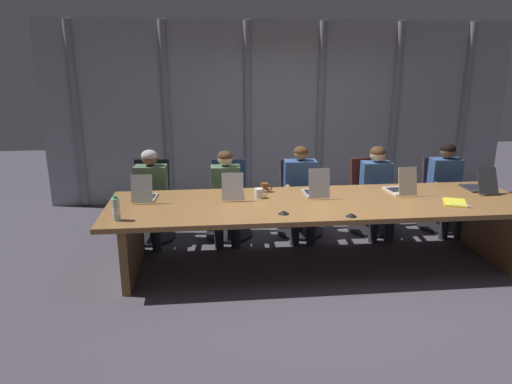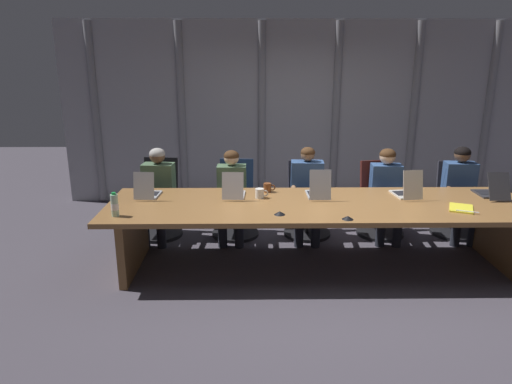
% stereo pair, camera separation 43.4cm
% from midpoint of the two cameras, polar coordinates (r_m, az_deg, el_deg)
% --- Properties ---
extents(ground_plane, '(14.33, 14.33, 0.00)m').
position_cam_midpoint_polar(ground_plane, '(5.23, 5.11, -8.84)').
color(ground_plane, '#47424C').
extents(conference_table, '(4.48, 1.23, 0.73)m').
position_cam_midpoint_polar(conference_table, '(5.00, 5.28, -2.61)').
color(conference_table, olive).
rests_on(conference_table, ground_plane).
extents(curtain_backdrop, '(7.17, 0.17, 2.75)m').
position_cam_midpoint_polar(curtain_backdrop, '(7.27, 1.57, 9.63)').
color(curtain_backdrop, '#9999A0').
rests_on(curtain_backdrop, ground_plane).
extents(laptop_left_end, '(0.24, 0.38, 0.31)m').
position_cam_midpoint_polar(laptop_left_end, '(5.17, -15.90, -0.37)').
color(laptop_left_end, '#A8ADB7').
rests_on(laptop_left_end, conference_table).
extents(laptop_left_mid, '(0.25, 0.39, 0.31)m').
position_cam_midpoint_polar(laptop_left_mid, '(5.08, -5.34, -0.10)').
color(laptop_left_mid, '#BCBCC1').
rests_on(laptop_left_mid, conference_table).
extents(laptop_center, '(0.23, 0.40, 0.34)m').
position_cam_midpoint_polar(laptop_center, '(5.16, 5.00, 0.22)').
color(laptop_center, '#A8ADB7').
rests_on(laptop_center, conference_table).
extents(laptop_right_mid, '(0.26, 0.42, 0.33)m').
position_cam_midpoint_polar(laptop_right_mid, '(5.42, 15.19, 0.47)').
color(laptop_right_mid, beige).
rests_on(laptop_right_mid, conference_table).
extents(laptop_right_end, '(0.23, 0.46, 0.30)m').
position_cam_midpoint_polar(laptop_right_end, '(5.83, 23.80, 0.68)').
color(laptop_right_end, '#2D2D33').
rests_on(laptop_right_end, conference_table).
extents(office_chair_left_end, '(0.60, 0.60, 0.98)m').
position_cam_midpoint_polar(office_chair_left_end, '(6.03, -14.80, -2.20)').
color(office_chair_left_end, black).
rests_on(office_chair_left_end, ground_plane).
extents(office_chair_left_mid, '(0.60, 0.60, 0.95)m').
position_cam_midpoint_polar(office_chair_left_mid, '(5.95, -5.43, -2.02)').
color(office_chair_left_mid, navy).
rests_on(office_chair_left_mid, ground_plane).
extents(office_chair_center, '(0.60, 0.61, 0.94)m').
position_cam_midpoint_polar(office_chair_center, '(6.02, 3.36, -1.79)').
color(office_chair_center, '#2D2D38').
rests_on(office_chair_center, ground_plane).
extents(office_chair_right_mid, '(0.60, 0.61, 0.93)m').
position_cam_midpoint_polar(office_chair_right_mid, '(6.24, 11.94, -1.50)').
color(office_chair_right_mid, '#511E19').
rests_on(office_chair_right_mid, ground_plane).
extents(office_chair_right_end, '(0.60, 0.60, 0.91)m').
position_cam_midpoint_polar(office_chair_right_end, '(6.61, 20.06, -1.21)').
color(office_chair_right_end, '#2D2D38').
rests_on(office_chair_right_end, ground_plane).
extents(person_left_end, '(0.42, 0.57, 1.14)m').
position_cam_midpoint_polar(person_left_end, '(5.79, -14.99, 0.02)').
color(person_left_end, '#4C6B4C').
rests_on(person_left_end, ground_plane).
extents(person_left_mid, '(0.37, 0.55, 1.12)m').
position_cam_midpoint_polar(person_left_mid, '(5.71, -5.90, 0.08)').
color(person_left_mid, '#4C6B4C').
rests_on(person_left_mid, ground_plane).
extents(person_center, '(0.43, 0.56, 1.15)m').
position_cam_midpoint_polar(person_center, '(5.79, 3.40, 0.54)').
color(person_center, '#335184').
rests_on(person_center, ground_plane).
extents(person_right_mid, '(0.40, 0.56, 1.13)m').
position_cam_midpoint_polar(person_right_mid, '(6.02, 12.73, 0.76)').
color(person_right_mid, '#335184').
rests_on(person_right_mid, ground_plane).
extents(person_right_end, '(0.42, 0.57, 1.15)m').
position_cam_midpoint_polar(person_right_end, '(6.37, 20.64, 1.05)').
color(person_right_end, '#335184').
rests_on(person_right_end, ground_plane).
extents(water_bottle_primary, '(0.07, 0.07, 0.24)m').
position_cam_midpoint_polar(water_bottle_primary, '(4.60, -19.41, -2.07)').
color(water_bottle_primary, '#ADD1B2').
rests_on(water_bottle_primary, conference_table).
extents(coffee_mug_near, '(0.14, 0.09, 0.10)m').
position_cam_midpoint_polar(coffee_mug_near, '(5.29, -1.24, 0.55)').
color(coffee_mug_near, brown).
rests_on(coffee_mug_near, conference_table).
extents(coffee_mug_far, '(0.14, 0.09, 0.11)m').
position_cam_midpoint_polar(coffee_mug_far, '(5.06, -2.08, -0.18)').
color(coffee_mug_far, white).
rests_on(coffee_mug_far, conference_table).
extents(conference_mic_left_side, '(0.11, 0.11, 0.03)m').
position_cam_midpoint_polar(conference_mic_left_side, '(4.55, 0.70, -2.54)').
color(conference_mic_left_side, black).
rests_on(conference_mic_left_side, conference_table).
extents(conference_mic_middle, '(0.11, 0.11, 0.03)m').
position_cam_midpoint_polar(conference_mic_middle, '(4.53, 8.97, -2.82)').
color(conference_mic_middle, black).
rests_on(conference_mic_middle, conference_table).
extents(spiral_notepad, '(0.32, 0.37, 0.03)m').
position_cam_midpoint_polar(spiral_notepad, '(5.23, 21.14, -1.26)').
color(spiral_notepad, yellow).
rests_on(spiral_notepad, conference_table).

